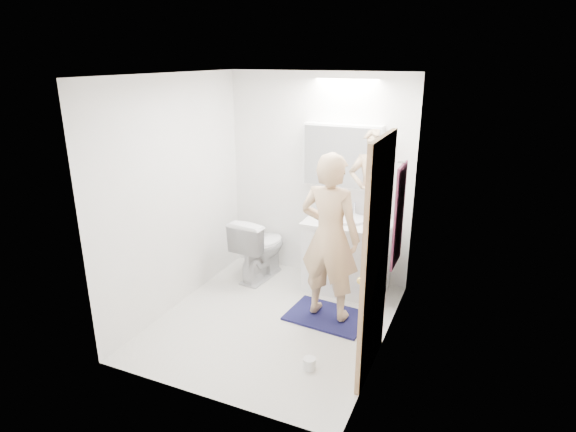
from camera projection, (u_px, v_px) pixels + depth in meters
The scene contains 23 objects.
floor at pixel (274, 320), 4.82m from camera, with size 2.50×2.50×0.00m, color silver.
ceiling at pixel (271, 74), 4.05m from camera, with size 2.50×2.50×0.00m, color white.
wall_back at pixel (319, 178), 5.52m from camera, with size 2.50×2.50×0.00m, color white.
wall_front at pixel (196, 257), 3.35m from camera, with size 2.50×2.50×0.00m, color white.
wall_left at pixel (175, 195), 4.85m from camera, with size 2.50×2.50×0.00m, color white.
wall_right at pixel (390, 224), 4.01m from camera, with size 2.50×2.50×0.00m, color white.
vanity_cabinet at pixel (347, 257), 5.35m from camera, with size 0.90×0.55×0.78m, color white.
countertop at pixel (348, 223), 5.22m from camera, with size 0.95×0.58×0.04m, color silver.
sink_basin at pixel (349, 219), 5.24m from camera, with size 0.36×0.36×0.03m, color silver.
faucet at pixel (354, 209), 5.38m from camera, with size 0.02×0.02×0.16m, color silver.
medicine_cabinet at pixel (342, 156), 5.24m from camera, with size 0.88×0.14×0.70m, color white.
mirror_panel at pixel (340, 157), 5.18m from camera, with size 0.84×0.01×0.66m, color silver.
toilet at pixel (260, 247), 5.65m from camera, with size 0.43×0.76×0.77m, color white.
bath_rug at pixel (327, 316), 4.87m from camera, with size 0.80×0.55×0.02m, color #151743.
person at pixel (330, 237), 4.59m from camera, with size 0.61×0.40×1.67m, color tan.
door at pixel (376, 261), 3.78m from camera, with size 0.04×0.80×2.00m, color tan.
door_knob at pixel (361, 281), 3.55m from camera, with size 0.06×0.06×0.06m, color gold.
towel at pixel (399, 216), 4.53m from camera, with size 0.02×0.42×1.00m, color #122339.
towel_hook at pixel (402, 162), 4.37m from camera, with size 0.02×0.02×0.07m, color silver.
soap_bottle_a at pixel (330, 204), 5.41m from camera, with size 0.10×0.10×0.25m, color #D1BE87.
soap_bottle_b at pixel (337, 207), 5.41m from camera, with size 0.09×0.09×0.19m, color #5485B5.
toothbrush_cup at pixel (368, 215), 5.27m from camera, with size 0.11×0.11×0.10m, color #3F56BD.
toilet_paper_roll at pixel (309, 363), 4.06m from camera, with size 0.11×0.11×0.10m, color white.
Camera 1 is at (1.83, -3.81, 2.55)m, focal length 29.58 mm.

